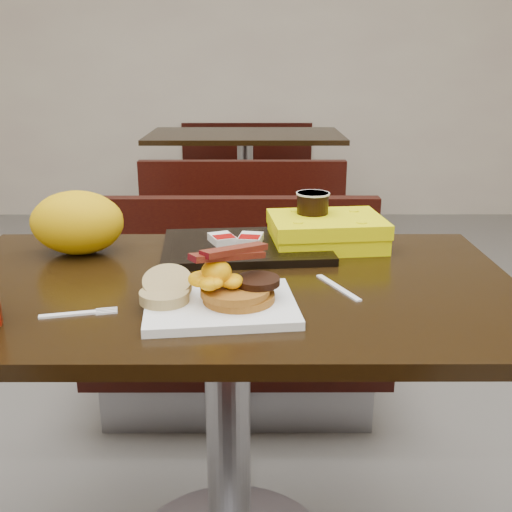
{
  "coord_description": "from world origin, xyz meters",
  "views": [
    {
      "loc": [
        0.06,
        -1.14,
        1.18
      ],
      "look_at": [
        0.06,
        0.02,
        0.8
      ],
      "focal_mm": 41.66,
      "sensor_mm": 36.0,
      "label": 1
    }
  ],
  "objects_px": {
    "fork": "(67,314)",
    "paper_bag": "(77,223)",
    "knife": "(338,288)",
    "hashbrown_sleeve_right": "(251,239)",
    "tray": "(246,247)",
    "table_near": "(228,437)",
    "clamshell": "(326,231)",
    "bench_far_s": "(243,223)",
    "bench_far_n": "(247,175)",
    "pancake_stack": "(239,293)",
    "bench_near_n": "(237,316)",
    "platter": "(221,306)",
    "coffee_cup_far": "(312,214)",
    "hashbrown_sleeve_left": "(222,239)",
    "table_far": "(245,192)"
  },
  "relations": [
    {
      "from": "fork",
      "to": "paper_bag",
      "type": "bearing_deg",
      "value": 89.11
    },
    {
      "from": "knife",
      "to": "hashbrown_sleeve_right",
      "type": "distance_m",
      "value": 0.31
    },
    {
      "from": "tray",
      "to": "knife",
      "type": "bearing_deg",
      "value": -58.21
    },
    {
      "from": "table_near",
      "to": "clamshell",
      "type": "bearing_deg",
      "value": 46.61
    },
    {
      "from": "bench_far_s",
      "to": "knife",
      "type": "relative_size",
      "value": 6.55
    },
    {
      "from": "bench_far_n",
      "to": "pancake_stack",
      "type": "xyz_separation_m",
      "value": [
        0.03,
        -3.44,
        0.42
      ]
    },
    {
      "from": "tray",
      "to": "hashbrown_sleeve_right",
      "type": "bearing_deg",
      "value": -4.86
    },
    {
      "from": "bench_far_n",
      "to": "bench_near_n",
      "type": "bearing_deg",
      "value": -90.0
    },
    {
      "from": "platter",
      "to": "tray",
      "type": "height_order",
      "value": "tray"
    },
    {
      "from": "coffee_cup_far",
      "to": "clamshell",
      "type": "bearing_deg",
      "value": -48.27
    },
    {
      "from": "bench_far_n",
      "to": "pancake_stack",
      "type": "height_order",
      "value": "pancake_stack"
    },
    {
      "from": "platter",
      "to": "coffee_cup_far",
      "type": "xyz_separation_m",
      "value": [
        0.21,
        0.43,
        0.06
      ]
    },
    {
      "from": "knife",
      "to": "hashbrown_sleeve_left",
      "type": "height_order",
      "value": "hashbrown_sleeve_left"
    },
    {
      "from": "coffee_cup_far",
      "to": "bench_near_n",
      "type": "bearing_deg",
      "value": 115.97
    },
    {
      "from": "pancake_stack",
      "to": "clamshell",
      "type": "relative_size",
      "value": 0.49
    },
    {
      "from": "hashbrown_sleeve_left",
      "to": "clamshell",
      "type": "relative_size",
      "value": 0.26
    },
    {
      "from": "pancake_stack",
      "to": "knife",
      "type": "distance_m",
      "value": 0.22
    },
    {
      "from": "table_near",
      "to": "tray",
      "type": "bearing_deg",
      "value": 79.73
    },
    {
      "from": "coffee_cup_far",
      "to": "clamshell",
      "type": "xyz_separation_m",
      "value": [
        0.03,
        -0.04,
        -0.04
      ]
    },
    {
      "from": "table_far",
      "to": "bench_far_n",
      "type": "bearing_deg",
      "value": 90.0
    },
    {
      "from": "paper_bag",
      "to": "fork",
      "type": "bearing_deg",
      "value": -77.86
    },
    {
      "from": "table_far",
      "to": "tray",
      "type": "height_order",
      "value": "tray"
    },
    {
      "from": "bench_far_n",
      "to": "platter",
      "type": "height_order",
      "value": "platter"
    },
    {
      "from": "bench_near_n",
      "to": "bench_far_n",
      "type": "relative_size",
      "value": 1.0
    },
    {
      "from": "bench_far_s",
      "to": "paper_bag",
      "type": "xyz_separation_m",
      "value": [
        -0.35,
        -1.71,
        0.46
      ]
    },
    {
      "from": "tray",
      "to": "coffee_cup_far",
      "type": "bearing_deg",
      "value": 18.69
    },
    {
      "from": "bench_near_n",
      "to": "pancake_stack",
      "type": "xyz_separation_m",
      "value": [
        0.03,
        -0.84,
        0.42
      ]
    },
    {
      "from": "platter",
      "to": "hashbrown_sleeve_right",
      "type": "xyz_separation_m",
      "value": [
        0.05,
        0.36,
        0.02
      ]
    },
    {
      "from": "bench_far_n",
      "to": "tray",
      "type": "height_order",
      "value": "tray"
    },
    {
      "from": "bench_near_n",
      "to": "bench_far_s",
      "type": "relative_size",
      "value": 1.0
    },
    {
      "from": "pancake_stack",
      "to": "hashbrown_sleeve_left",
      "type": "height_order",
      "value": "pancake_stack"
    },
    {
      "from": "platter",
      "to": "paper_bag",
      "type": "xyz_separation_m",
      "value": [
        -0.35,
        0.34,
        0.07
      ]
    },
    {
      "from": "knife",
      "to": "hashbrown_sleeve_right",
      "type": "height_order",
      "value": "hashbrown_sleeve_right"
    },
    {
      "from": "table_far",
      "to": "bench_far_s",
      "type": "distance_m",
      "value": 0.7
    },
    {
      "from": "table_far",
      "to": "bench_far_n",
      "type": "height_order",
      "value": "table_far"
    },
    {
      "from": "bench_far_s",
      "to": "fork",
      "type": "distance_m",
      "value": 2.12
    },
    {
      "from": "table_near",
      "to": "knife",
      "type": "xyz_separation_m",
      "value": [
        0.23,
        -0.04,
        0.38
      ]
    },
    {
      "from": "table_far",
      "to": "platter",
      "type": "height_order",
      "value": "platter"
    },
    {
      "from": "hashbrown_sleeve_right",
      "to": "knife",
      "type": "bearing_deg",
      "value": -45.13
    },
    {
      "from": "fork",
      "to": "clamshell",
      "type": "height_order",
      "value": "clamshell"
    },
    {
      "from": "bench_far_n",
      "to": "fork",
      "type": "relative_size",
      "value": 7.33
    },
    {
      "from": "knife",
      "to": "hashbrown_sleeve_left",
      "type": "xyz_separation_m",
      "value": [
        -0.24,
        0.25,
        0.03
      ]
    },
    {
      "from": "bench_far_n",
      "to": "coffee_cup_far",
      "type": "height_order",
      "value": "coffee_cup_far"
    },
    {
      "from": "paper_bag",
      "to": "hashbrown_sleeve_left",
      "type": "bearing_deg",
      "value": 3.84
    },
    {
      "from": "bench_far_s",
      "to": "bench_far_n",
      "type": "relative_size",
      "value": 1.0
    },
    {
      "from": "table_far",
      "to": "knife",
      "type": "distance_m",
      "value": 2.67
    },
    {
      "from": "coffee_cup_far",
      "to": "bench_far_n",
      "type": "bearing_deg",
      "value": 93.84
    },
    {
      "from": "table_far",
      "to": "knife",
      "type": "relative_size",
      "value": 7.86
    },
    {
      "from": "bench_far_s",
      "to": "hashbrown_sleeve_right",
      "type": "bearing_deg",
      "value": -88.31
    },
    {
      "from": "table_far",
      "to": "paper_bag",
      "type": "height_order",
      "value": "paper_bag"
    }
  ]
}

